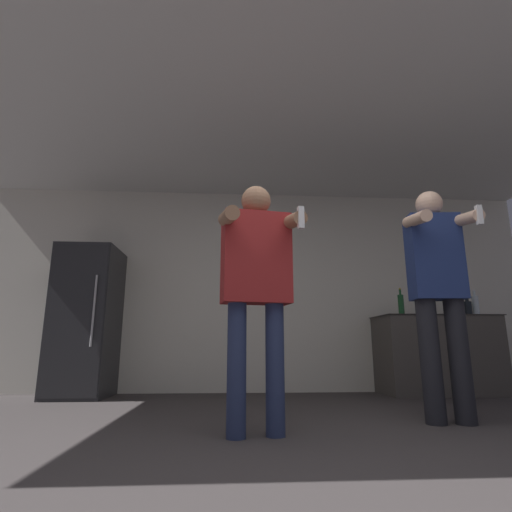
{
  "coord_description": "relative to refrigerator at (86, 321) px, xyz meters",
  "views": [
    {
      "loc": [
        -0.36,
        -1.82,
        0.53
      ],
      "look_at": [
        -0.19,
        0.77,
        1.13
      ],
      "focal_mm": 28.0,
      "sensor_mm": 36.0,
      "label": 1
    }
  ],
  "objects": [
    {
      "name": "ground_plane",
      "position": [
        1.99,
        -2.87,
        -0.83
      ],
      "size": [
        14.0,
        14.0,
        0.0
      ],
      "primitive_type": "plane",
      "color": "#383333"
    },
    {
      "name": "wall_back",
      "position": [
        1.99,
        0.39,
        0.44
      ],
      "size": [
        7.0,
        0.06,
        2.55
      ],
      "color": "beige",
      "rests_on": "ground_plane"
    },
    {
      "name": "ceiling_slab",
      "position": [
        1.99,
        -1.25,
        1.74
      ],
      "size": [
        7.0,
        3.75,
        0.05
      ],
      "color": "silver",
      "rests_on": "wall_back"
    },
    {
      "name": "refrigerator",
      "position": [
        0.0,
        0.0,
        0.0
      ],
      "size": [
        0.62,
        0.76,
        1.66
      ],
      "color": "#262628",
      "rests_on": "ground_plane"
    },
    {
      "name": "counter",
      "position": [
        4.1,
        0.04,
        -0.38
      ],
      "size": [
        1.38,
        0.67,
        0.91
      ],
      "color": "#47423D",
      "rests_on": "ground_plane"
    },
    {
      "name": "bottle_brown_liquor",
      "position": [
        4.59,
        -0.05,
        0.2
      ],
      "size": [
        0.07,
        0.07,
        0.32
      ],
      "color": "silver",
      "rests_on": "counter"
    },
    {
      "name": "bottle_tall_gin",
      "position": [
        4.49,
        -0.05,
        0.18
      ],
      "size": [
        0.09,
        0.09,
        0.29
      ],
      "color": "black",
      "rests_on": "counter"
    },
    {
      "name": "bottle_dark_rum",
      "position": [
        4.26,
        -0.05,
        0.19
      ],
      "size": [
        0.1,
        0.1,
        0.28
      ],
      "color": "#563314",
      "rests_on": "counter"
    },
    {
      "name": "bottle_green_wine",
      "position": [
        3.66,
        -0.05,
        0.2
      ],
      "size": [
        0.07,
        0.07,
        0.33
      ],
      "color": "#194723",
      "rests_on": "counter"
    },
    {
      "name": "person_woman_foreground",
      "position": [
        1.8,
        -2.1,
        0.15
      ],
      "size": [
        0.57,
        0.49,
        1.62
      ],
      "color": "navy",
      "rests_on": "ground_plane"
    },
    {
      "name": "person_man_side",
      "position": [
        3.21,
        -1.78,
        0.15
      ],
      "size": [
        0.48,
        0.51,
        1.76
      ],
      "color": "black",
      "rests_on": "ground_plane"
    }
  ]
}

